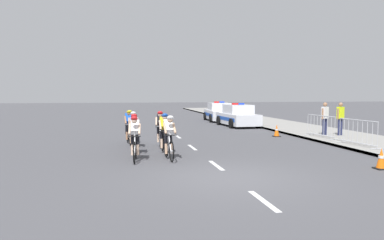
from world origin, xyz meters
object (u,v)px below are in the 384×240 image
Objects in this scene: cyclist_seventh at (129,127)px; police_car_second at (219,113)px; cyclist_sixth at (160,128)px; cyclist_second at (169,137)px; police_car_nearest at (238,116)px; crowd_barrier_middle at (358,133)px; traffic_cone_near at (381,159)px; traffic_cone_mid at (277,131)px; cyclist_fourth at (164,133)px; cyclist_fifth at (133,129)px; cyclist_lead at (135,138)px; spectator_middle at (325,116)px; crowd_barrier_rear at (321,126)px; cyclist_third at (134,133)px; spectator_closest at (340,116)px.

cyclist_seventh is 0.38× the size of police_car_second.
cyclist_second is at bearing -90.69° from cyclist_sixth.
crowd_barrier_middle is at bearing -81.32° from police_car_nearest.
traffic_cone_mid is at bearing 87.55° from traffic_cone_near.
cyclist_fourth is 7.76m from traffic_cone_mid.
cyclist_second is 1.00× the size of cyclist_fifth.
cyclist_lead is 0.38× the size of police_car_nearest.
police_car_second is 2.69× the size of spectator_middle.
cyclist_lead is at bearing -88.69° from cyclist_seventh.
crowd_barrier_rear is at bearing 27.42° from cyclist_second.
cyclist_third is 10.46m from spectator_middle.
traffic_cone_near is (7.13, -5.80, -0.48)m from cyclist_fifth.
cyclist_second is 0.39× the size of police_car_nearest.
police_car_second is at bearing 65.73° from cyclist_sixth.
cyclist_lead is 3.08m from cyclist_fifth.
traffic_cone_near is (7.14, -4.11, -0.48)m from cyclist_third.
spectator_closest is (10.50, 1.73, 0.30)m from cyclist_fifth.
cyclist_fourth is at bearing -157.44° from spectator_middle.
traffic_cone_mid is (7.50, 4.41, -0.48)m from cyclist_third.
spectator_closest is at bearing -75.58° from police_car_second.
spectator_closest reaches higher than cyclist_fourth.
cyclist_third is at bearing -87.37° from cyclist_seventh.
traffic_cone_mid is (-1.58, 1.59, -0.34)m from crowd_barrier_rear.
spectator_middle is at bearing -70.99° from police_car_nearest.
traffic_cone_near is at bearing -108.85° from spectator_middle.
cyclist_seventh is (-1.24, 4.25, 0.00)m from cyclist_second.
spectator_closest is (10.65, 0.49, 0.30)m from cyclist_seventh.
police_car_second is (-0.00, 4.95, 0.00)m from police_car_nearest.
cyclist_third is at bearing -115.25° from police_car_second.
cyclist_fourth is 7.93m from crowd_barrier_middle.
crowd_barrier_rear is 1.19m from spectator_middle.
crowd_barrier_middle is at bearing 7.59° from cyclist_lead.
spectator_closest is at bearing 17.99° from cyclist_third.
police_car_nearest reaches higher than cyclist_third.
police_car_nearest is 10.99m from crowd_barrier_middle.
cyclist_fourth reaches higher than traffic_cone_near.
cyclist_lead reaches higher than crowd_barrier_rear.
cyclist_lead is 1.00× the size of cyclist_seventh.
cyclist_third reaches higher than crowd_barrier_rear.
cyclist_second is at bearing -69.96° from cyclist_fifth.
spectator_middle is (2.42, -11.97, 0.40)m from police_car_second.
police_car_nearest reaches higher than crowd_barrier_rear.
traffic_cone_near is at bearing -90.67° from police_car_second.
spectator_closest reaches higher than crowd_barrier_middle.
crowd_barrier_middle reaches higher than traffic_cone_mid.
police_car_second is at bearing 89.33° from traffic_cone_near.
cyclist_sixth is 0.38× the size of police_car_nearest.
cyclist_fifth is 1.03× the size of spectator_closest.
cyclist_third reaches higher than traffic_cone_near.
cyclist_lead is 9.15m from crowd_barrier_middle.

